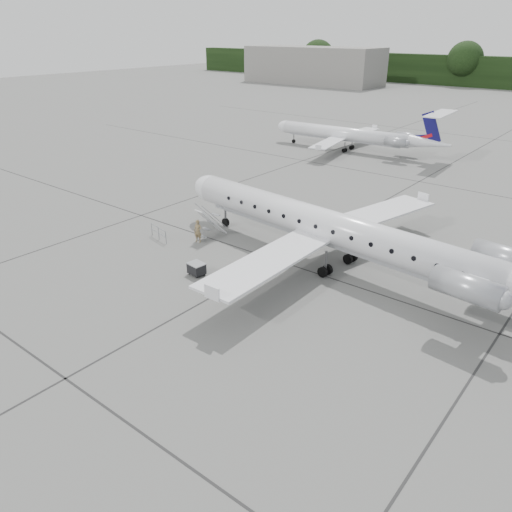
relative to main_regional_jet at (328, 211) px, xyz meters
The scene contains 8 objects.
ground 8.43m from the main_regional_jet, 71.42° to the right, with size 320.00×320.00×0.00m, color slate.
terminal_building 123.15m from the main_regional_jet, 123.31° to the left, with size 40.00×14.00×10.00m, color slate.
main_regional_jet is the anchor object (origin of this frame).
airstair 9.94m from the main_regional_jet, behind, with size 0.85×2.39×2.45m, color silver, non-canonical shape.
passenger 10.43m from the main_regional_jet, 164.51° to the right, with size 0.64×0.42×1.75m, color olive.
safety_railing 13.45m from the main_regional_jet, 160.99° to the right, with size 2.20×0.08×1.00m, color gray, non-canonical shape.
baggage_cart 9.49m from the main_regional_jet, 130.48° to the right, with size 1.04×0.84×0.90m, color black, non-canonical shape.
bg_regional_left 36.05m from the main_regional_jet, 117.88° to the left, with size 22.77×16.39×5.97m, color silver, non-canonical shape.
Camera 1 is at (13.36, -20.17, 14.86)m, focal length 35.00 mm.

